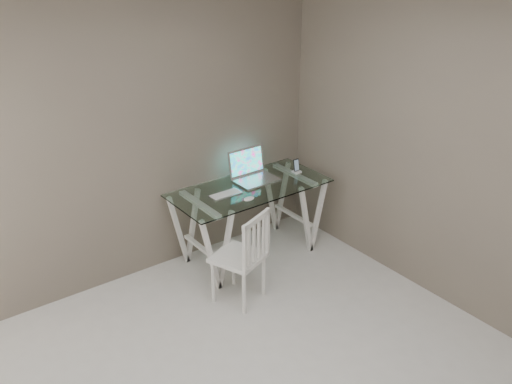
# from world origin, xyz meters

# --- Properties ---
(room) EXTENTS (4.50, 4.52, 2.71)m
(room) POSITION_xyz_m (-0.06, 0.02, 1.72)
(room) COLOR beige
(room) RESTS_ON ground
(desk) EXTENTS (1.50, 0.70, 0.75)m
(desk) POSITION_xyz_m (1.07, 1.85, 0.38)
(desk) COLOR silver
(desk) RESTS_ON ground
(chair) EXTENTS (0.51, 0.51, 0.85)m
(chair) POSITION_xyz_m (0.60, 1.27, 0.47)
(chair) COLOR silver
(chair) RESTS_ON ground
(laptop) EXTENTS (0.40, 0.33, 0.28)m
(laptop) POSITION_xyz_m (1.20, 1.99, 0.81)
(laptop) COLOR silver
(laptop) RESTS_ON desk
(keyboard) EXTENTS (0.30, 0.13, 0.01)m
(keyboard) POSITION_xyz_m (0.80, 1.85, 0.75)
(keyboard) COLOR silver
(keyboard) RESTS_ON desk
(mouse) EXTENTS (0.11, 0.06, 0.03)m
(mouse) POSITION_xyz_m (0.90, 1.62, 0.76)
(mouse) COLOR silver
(mouse) RESTS_ON desk
(phone_dock) EXTENTS (0.07, 0.07, 0.14)m
(phone_dock) POSITION_xyz_m (1.65, 1.86, 0.78)
(phone_dock) COLOR white
(phone_dock) RESTS_ON desk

